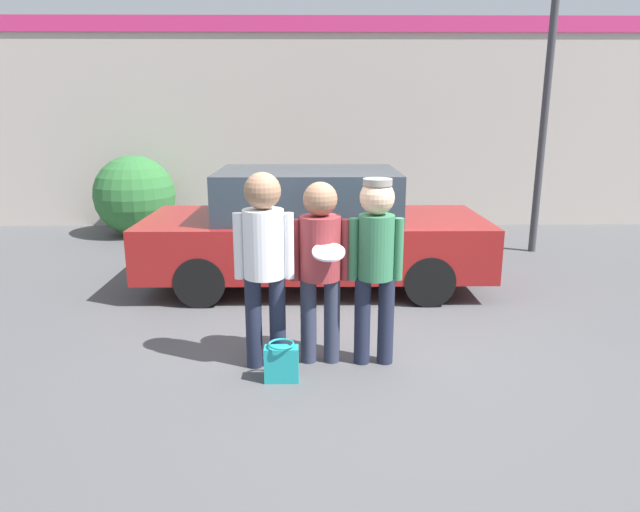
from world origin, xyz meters
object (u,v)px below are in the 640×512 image
parked_car_near (313,229)px  shrub (135,195)px  person_middle_with_frisbee (320,257)px  person_left (264,252)px  street_lamp (571,9)px  person_right (376,255)px  handbag (282,363)px

parked_car_near → shrub: parked_car_near is taller
person_middle_with_frisbee → parked_car_near: size_ratio=0.38×
person_left → person_middle_with_frisbee: (0.50, 0.10, -0.07)m
parked_car_near → street_lamp: bearing=25.3°
person_middle_with_frisbee → street_lamp: bearing=47.9°
person_right → street_lamp: bearing=52.0°
person_middle_with_frisbee → parked_car_near: 2.45m
person_left → handbag: bearing=-62.7°
shrub → person_left: bearing=-63.2°
person_right → handbag: size_ratio=4.85×
person_left → person_right: size_ratio=1.04×
person_middle_with_frisbee → person_right: size_ratio=0.98×
person_left → person_middle_with_frisbee: bearing=11.1°
person_left → street_lamp: street_lamp is taller
street_lamp → shrub: size_ratio=4.15×
street_lamp → parked_car_near: bearing=-154.7°
person_middle_with_frisbee → street_lamp: (3.89, 4.31, 2.78)m
parked_car_near → person_left: bearing=-99.7°
parked_car_near → person_middle_with_frisbee: bearing=-88.3°
handbag → person_middle_with_frisbee: bearing=49.4°
person_left → shrub: size_ratio=1.20×
street_lamp → handbag: (-4.23, -4.71, -3.64)m
person_middle_with_frisbee → parked_car_near: person_middle_with_frisbee is taller
shrub → street_lamp: bearing=-10.7°
person_right → street_lamp: 6.15m
person_middle_with_frisbee → handbag: person_middle_with_frisbee is taller
parked_car_near → street_lamp: 5.33m
street_lamp → person_right: bearing=-128.0°
person_left → handbag: (0.16, -0.31, -0.92)m
person_left → parked_car_near: bearing=80.3°
person_right → parked_car_near: person_right is taller
person_middle_with_frisbee → handbag: bearing=-130.6°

